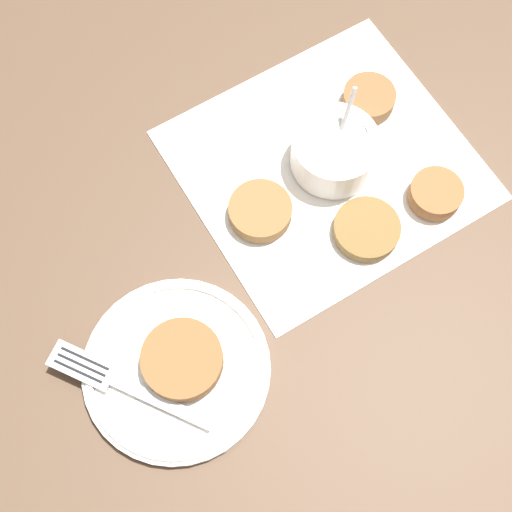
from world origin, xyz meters
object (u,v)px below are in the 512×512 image
Objects in this scene: sauce_bowl at (335,152)px; serving_plate at (177,369)px; fritter_on_plate at (182,360)px; fork at (113,380)px.

sauce_bowl reaches higher than serving_plate.
fritter_on_plate reaches higher than serving_plate.
fritter_on_plate is (-0.24, -0.16, 0.00)m from sauce_bowl.
serving_plate is at bearing -165.98° from fritter_on_plate.
sauce_bowl is 0.35m from fork.
fork reaches higher than serving_plate.
sauce_bowl is at bearing 33.56° from serving_plate.
sauce_bowl reaches higher than fritter_on_plate.
serving_plate is 0.06m from fork.
fork is (-0.31, -0.15, -0.00)m from sauce_bowl.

